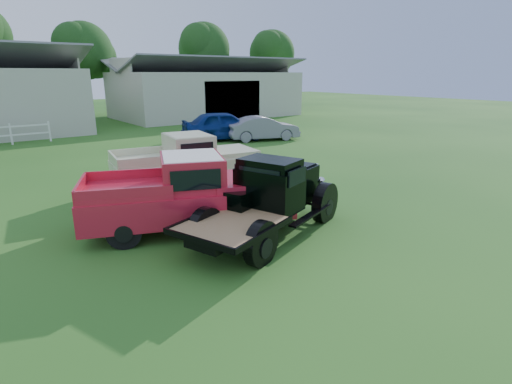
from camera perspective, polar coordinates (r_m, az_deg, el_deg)
ground at (r=9.40m, az=3.49°, el=-8.03°), size 120.00×120.00×0.00m
shed_right at (r=38.80m, az=-7.10°, el=14.53°), size 16.80×9.20×5.20m
tree_c at (r=40.85m, az=-23.17°, el=16.15°), size 5.40×5.40×9.00m
tree_d at (r=46.85m, az=-7.34°, el=17.79°), size 6.00×6.00×10.00m
tree_e at (r=49.78m, az=2.27°, el=17.54°), size 5.70×5.70×9.50m
vintage_flatbed at (r=9.83m, az=1.65°, el=-0.85°), size 5.25×3.41×1.94m
red_pickup at (r=10.36m, az=-9.60°, el=-0.05°), size 5.80×4.00×1.97m
white_pickup at (r=14.09m, az=-9.87°, el=4.17°), size 5.37×2.77×1.88m
misc_car_blue at (r=24.63m, az=-4.54°, el=9.45°), size 5.52×3.55×1.75m
misc_car_grey at (r=24.47m, az=1.01°, el=9.08°), size 4.59×2.82×1.43m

